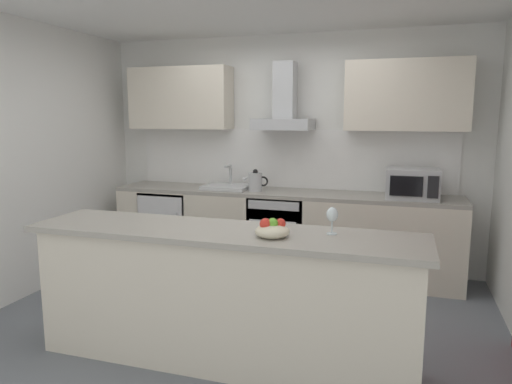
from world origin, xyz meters
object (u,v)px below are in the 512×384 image
(refrigerator, at_px, (172,226))
(range_hood, at_px, (284,109))
(sink, at_px, (227,186))
(kettle, at_px, (255,181))
(wine_glass, at_px, (332,216))
(fruit_bowl, at_px, (272,230))
(microwave, at_px, (413,184))
(oven, at_px, (280,231))

(refrigerator, relative_size, range_hood, 1.18)
(sink, bearing_deg, kettle, -7.25)
(sink, distance_m, wine_glass, 2.39)
(range_hood, height_order, fruit_bowl, range_hood)
(sink, xyz_separation_m, kettle, (0.35, -0.04, 0.08))
(range_hood, height_order, wine_glass, range_hood)
(refrigerator, height_order, sink, sink)
(kettle, bearing_deg, microwave, 0.21)
(wine_glass, distance_m, fruit_bowl, 0.40)
(microwave, relative_size, kettle, 1.73)
(oven, bearing_deg, microwave, -1.19)
(sink, bearing_deg, fruit_bowl, -61.87)
(range_hood, bearing_deg, refrigerator, -174.27)
(oven, xyz_separation_m, range_hood, (0.00, 0.13, 1.33))
(range_hood, bearing_deg, fruit_bowl, -77.64)
(refrigerator, xyz_separation_m, fruit_bowl, (1.80, -2.06, 0.57))
(oven, relative_size, refrigerator, 0.94)
(range_hood, bearing_deg, kettle, -149.44)
(oven, height_order, refrigerator, oven)
(refrigerator, bearing_deg, microwave, -0.54)
(oven, height_order, kettle, kettle)
(fruit_bowl, bearing_deg, range_hood, 102.36)
(kettle, distance_m, wine_glass, 2.16)
(sink, height_order, kettle, sink)
(microwave, relative_size, range_hood, 0.69)
(oven, xyz_separation_m, refrigerator, (-1.32, -0.00, -0.03))
(microwave, xyz_separation_m, range_hood, (-1.35, 0.16, 0.74))
(wine_glass, bearing_deg, kettle, 120.92)
(kettle, bearing_deg, fruit_bowl, -69.54)
(kettle, distance_m, range_hood, 0.85)
(range_hood, bearing_deg, oven, -90.00)
(wine_glass, bearing_deg, microwave, 74.46)
(microwave, distance_m, sink, 1.98)
(microwave, xyz_separation_m, sink, (-1.97, 0.04, -0.12))
(oven, distance_m, fruit_bowl, 2.18)
(kettle, xyz_separation_m, range_hood, (0.28, 0.16, 0.78))
(sink, xyz_separation_m, wine_glass, (1.46, -1.89, 0.15))
(oven, relative_size, kettle, 2.77)
(sink, xyz_separation_m, fruit_bowl, (1.11, -2.07, 0.07))
(sink, distance_m, fruit_bowl, 2.35)
(kettle, relative_size, fruit_bowl, 1.31)
(refrigerator, height_order, microwave, microwave)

